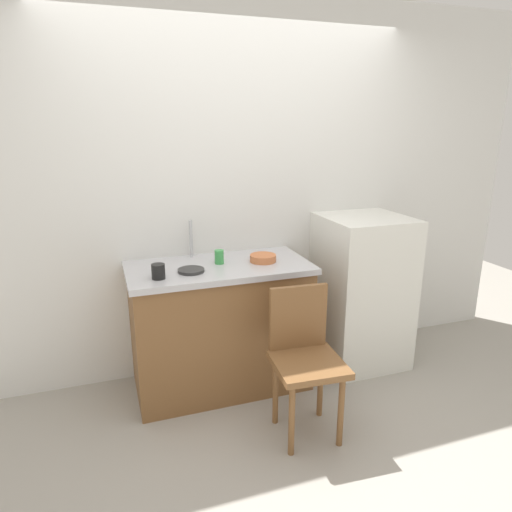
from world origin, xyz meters
The scene contains 11 objects.
ground_plane centered at (0.00, 0.00, 0.00)m, with size 8.00×8.00×0.00m, color #9E998E.
back_wall centered at (0.00, 1.00, 1.34)m, with size 4.80×0.10×2.68m, color silver.
cabinet_base centered at (-0.21, 0.65, 0.43)m, with size 1.19×0.60×0.86m, color brown.
countertop centered at (-0.21, 0.65, 0.88)m, with size 1.23×0.64×0.04m, color #B7B7BC.
faucet centered at (-0.35, 0.90, 1.04)m, with size 0.02×0.02×0.26m, color #B7B7BC.
refrigerator centered at (0.91, 0.65, 0.58)m, with size 0.62×0.61×1.16m, color silver.
chair centered at (0.13, 0.00, 0.50)m, with size 0.43×0.43×0.89m.
terracotta_bowl centered at (0.10, 0.62, 0.93)m, with size 0.18×0.18×0.05m, color #C67042.
hotplate centered at (-0.42, 0.55, 0.91)m, with size 0.17×0.17×0.02m, color #2D2D2D.
cup_green centered at (-0.20, 0.67, 0.95)m, with size 0.06×0.06×0.09m, color green.
cup_black centered at (-0.63, 0.49, 0.95)m, with size 0.08×0.08×0.09m, color black.
Camera 1 is at (-0.94, -2.22, 1.82)m, focal length 32.22 mm.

